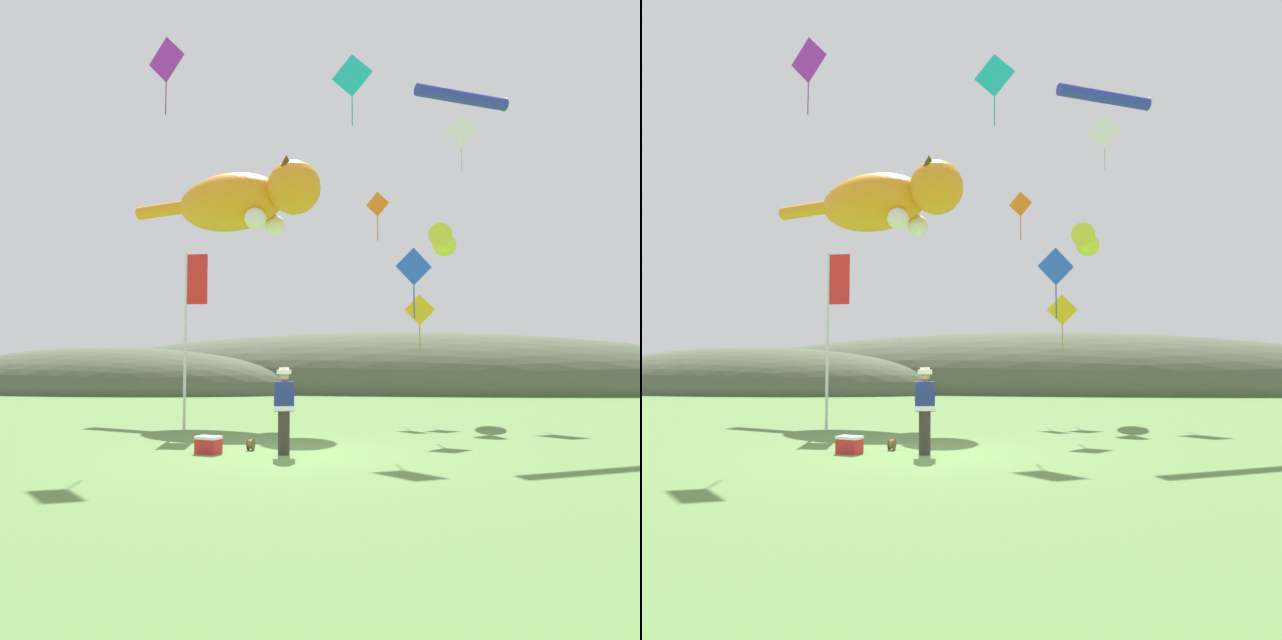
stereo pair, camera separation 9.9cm
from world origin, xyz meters
TOP-DOWN VIEW (x-y plane):
  - ground_plane at (0.00, 0.00)m, footprint 120.00×120.00m
  - distant_hill_ridge at (-3.57, 26.91)m, footprint 53.81×16.06m
  - festival_attendant at (-0.06, -0.04)m, footprint 0.48×0.37m
  - kite_spool at (-0.90, 0.46)m, footprint 0.13×0.26m
  - picnic_cooler at (-1.62, -0.16)m, footprint 0.56×0.44m
  - festival_banner_pole at (-3.63, 3.84)m, footprint 0.66×0.08m
  - kite_giant_cat at (-3.35, 7.92)m, footprint 7.48×3.42m
  - kite_fish_windsock at (3.47, 9.43)m, footprint 1.10×2.99m
  - kite_tube_streamer at (4.02, 6.15)m, footprint 2.93×1.95m
  - kite_diamond_blue at (2.51, 4.38)m, footprint 0.97×0.38m
  - kite_diamond_violet at (-4.12, 3.08)m, footprint 1.23×0.47m
  - kite_diamond_teal at (0.68, 5.85)m, footprint 1.31×0.35m
  - kite_diamond_gold at (2.63, 7.37)m, footprint 0.97×0.20m
  - kite_diamond_orange at (1.11, 10.10)m, footprint 0.88×0.33m
  - kite_diamond_white at (4.28, 12.06)m, footprint 1.32×0.35m

SIDE VIEW (x-z plane):
  - ground_plane at x=0.00m, z-range 0.00..0.00m
  - distant_hill_ridge at x=-3.57m, z-range -3.77..3.77m
  - kite_spool at x=-0.90m, z-range 0.00..0.26m
  - picnic_cooler at x=-1.62m, z-range 0.00..0.36m
  - festival_attendant at x=-0.06m, z-range 0.07..1.84m
  - festival_banner_pole at x=-3.63m, z-range 0.76..5.69m
  - kite_diamond_gold at x=2.63m, z-range 2.56..4.45m
  - kite_diamond_blue at x=2.51m, z-range 3.48..5.41m
  - kite_fish_windsock at x=3.47m, z-range 5.60..6.50m
  - kite_giant_cat at x=-3.35m, z-range 6.26..8.62m
  - kite_diamond_orange at x=1.11m, z-range 6.75..8.58m
  - kite_tube_streamer at x=4.02m, z-range 9.60..10.04m
  - kite_diamond_violet at x=-4.12m, z-range 9.05..11.26m
  - kite_diamond_teal at x=0.68m, z-range 9.49..11.74m
  - kite_diamond_white at x=4.28m, z-range 9.82..12.08m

